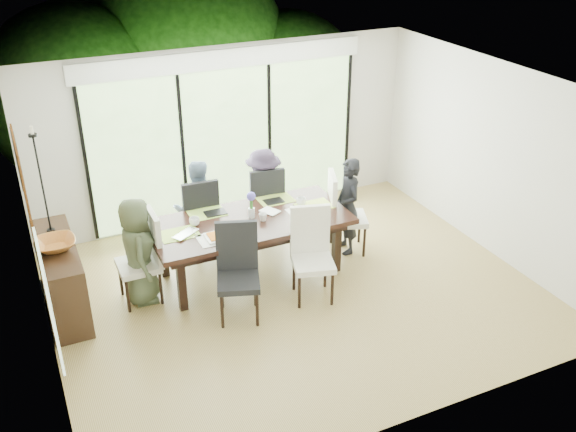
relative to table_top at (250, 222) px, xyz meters
name	(u,v)px	position (x,y,z in m)	size (l,w,h in m)	color
floor	(296,292)	(0.35, -0.69, -0.79)	(6.00, 5.00, 0.01)	olive
ceiling	(297,89)	(0.35, -0.69, 1.92)	(6.00, 5.00, 0.01)	white
wall_back	(226,134)	(0.35, 1.82, 0.56)	(6.00, 0.02, 2.70)	beige
wall_front	(418,310)	(0.35, -3.20, 0.56)	(6.00, 0.02, 2.70)	silver
wall_left	(33,252)	(-2.66, -0.69, 0.56)	(0.02, 5.00, 2.70)	silver
wall_right	(493,159)	(3.36, -0.69, 0.56)	(0.02, 5.00, 2.70)	silver
glass_doors	(227,144)	(0.35, 1.78, 0.41)	(4.20, 0.02, 2.30)	#598C3F
blinds_header	(223,59)	(0.35, 1.77, 1.71)	(4.40, 0.06, 0.28)	white
mullion_a	(86,167)	(-1.75, 1.77, 0.41)	(0.05, 0.04, 2.30)	black
mullion_b	(183,151)	(-0.35, 1.77, 0.41)	(0.05, 0.04, 2.30)	black
mullion_c	(269,137)	(1.05, 1.77, 0.41)	(0.05, 0.04, 2.30)	black
mullion_d	(347,125)	(2.45, 1.77, 0.41)	(0.05, 0.04, 2.30)	black
side_window	(49,300)	(-2.62, -1.89, 0.71)	(0.02, 0.90, 1.00)	#8CAD7F
deck	(212,194)	(0.35, 2.71, -0.84)	(6.00, 1.80, 0.10)	brown
rail_top	(196,147)	(0.35, 3.51, -0.24)	(6.00, 0.08, 0.06)	brown
foliage_left	(76,96)	(-1.45, 4.51, 0.65)	(3.20, 3.20, 3.20)	#14380F
foliage_mid	(186,56)	(0.75, 5.11, 1.01)	(4.00, 4.00, 4.00)	#14380F
foliage_right	(288,83)	(2.55, 4.31, 0.47)	(2.80, 2.80, 2.80)	#14380F
foliage_far	(127,62)	(-0.25, 5.81, 0.83)	(3.60, 3.60, 3.60)	#14380F
table_top	(250,222)	(0.00, 0.00, 0.00)	(2.62, 1.20, 0.07)	black
table_apron	(250,228)	(0.00, 0.00, -0.10)	(2.40, 0.98, 0.11)	black
table_leg_fl	(182,283)	(-1.08, -0.43, -0.41)	(0.10, 0.10, 0.75)	black
table_leg_fr	(337,246)	(1.08, -0.43, -0.41)	(0.10, 0.10, 0.75)	black
table_leg_bl	(163,251)	(-1.08, 0.43, -0.41)	(0.10, 0.10, 0.75)	black
table_leg_br	(308,220)	(1.08, 0.43, -0.41)	(0.10, 0.10, 0.75)	black
chair_left_end	(137,259)	(-1.50, 0.00, -0.19)	(0.50, 0.50, 1.20)	silver
chair_right_end	(349,213)	(1.50, 0.00, -0.19)	(0.50, 0.50, 1.20)	white
chair_far_left	(198,214)	(-0.45, 0.85, -0.19)	(0.50, 0.50, 1.20)	black
chair_far_right	(263,201)	(0.55, 0.85, -0.19)	(0.50, 0.50, 1.20)	black
chair_near_left	(238,275)	(-0.50, -0.87, -0.19)	(0.50, 0.50, 1.20)	black
chair_near_right	(313,257)	(0.50, -0.87, -0.19)	(0.50, 0.50, 1.20)	white
person_left_end	(138,251)	(-1.48, 0.00, -0.08)	(0.66, 0.41, 1.41)	#434E34
person_right_end	(348,206)	(1.48, 0.00, -0.08)	(0.66, 0.41, 1.41)	black
person_far_left	(198,208)	(-0.45, 0.83, -0.08)	(0.66, 0.41, 1.41)	#7088A2
person_far_right	(264,195)	(0.55, 0.83, -0.08)	(0.66, 0.41, 1.41)	#2B2131
placemat_left	(179,234)	(-0.95, 0.00, 0.04)	(0.48, 0.35, 0.01)	#99BD43
placemat_right	(314,206)	(0.95, 0.00, 0.04)	(0.48, 0.35, 0.01)	#ACC345
placemat_far_l	(207,213)	(-0.45, 0.40, 0.04)	(0.48, 0.35, 0.01)	#9EC646
placemat_far_r	(276,200)	(0.55, 0.40, 0.04)	(0.48, 0.35, 0.01)	#8FA73B
placemat_paper	(217,238)	(-0.55, -0.30, 0.04)	(0.48, 0.35, 0.01)	white
tablet_far_l	(215,213)	(-0.35, 0.35, 0.05)	(0.28, 0.20, 0.01)	black
tablet_far_r	(274,201)	(0.50, 0.35, 0.04)	(0.26, 0.19, 0.01)	black
papers	(299,211)	(0.70, -0.05, 0.03)	(0.33, 0.24, 0.00)	white
platter_base	(217,237)	(-0.55, -0.30, 0.05)	(0.28, 0.28, 0.03)	white
platter_snacks	(217,235)	(-0.55, -0.30, 0.07)	(0.22, 0.22, 0.02)	orange
vase	(252,213)	(0.05, 0.05, 0.10)	(0.09, 0.09, 0.13)	silver
hyacinth_stems	(251,204)	(0.05, 0.05, 0.23)	(0.04, 0.04, 0.17)	#337226
hyacinth_blooms	(251,196)	(0.05, 0.05, 0.34)	(0.12, 0.12, 0.12)	#5B50C8
laptop	(189,235)	(-0.85, -0.10, 0.05)	(0.36, 0.23, 0.03)	silver
cup_a	(194,222)	(-0.70, 0.15, 0.09)	(0.14, 0.14, 0.10)	white
cup_b	(263,217)	(0.15, -0.10, 0.08)	(0.11, 0.11, 0.10)	white
cup_c	(301,202)	(0.80, 0.10, 0.09)	(0.14, 0.14, 0.10)	white
book	(266,214)	(0.25, 0.05, 0.04)	(0.18, 0.24, 0.02)	white
sideboard	(61,277)	(-2.41, 0.23, -0.34)	(0.45, 1.60, 0.90)	black
bowl	(55,244)	(-2.41, 0.13, 0.17)	(0.47, 0.47, 0.12)	#9B5921
candlestick_base	(51,231)	(-2.41, 0.58, 0.13)	(0.10, 0.10, 0.04)	black
candlestick_shaft	(42,184)	(-2.41, 0.58, 0.76)	(0.02, 0.02, 1.25)	black
candlestick_pan	(33,135)	(-2.41, 0.58, 1.38)	(0.10, 0.10, 0.03)	black
candle	(32,130)	(-2.41, 0.58, 1.44)	(0.04, 0.04, 0.10)	silver
tapestry	(28,205)	(-2.62, -0.29, 0.91)	(0.02, 1.00, 1.50)	#8E4614
art_frame	(17,159)	(-2.62, 1.01, 0.96)	(0.03, 0.55, 0.65)	black
art_canvas	(19,158)	(-2.60, 1.01, 0.96)	(0.01, 0.45, 0.55)	#174349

